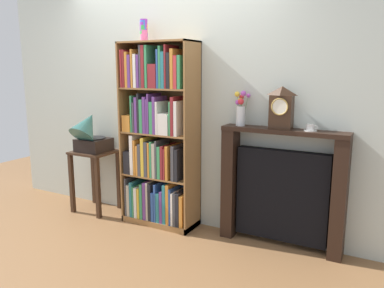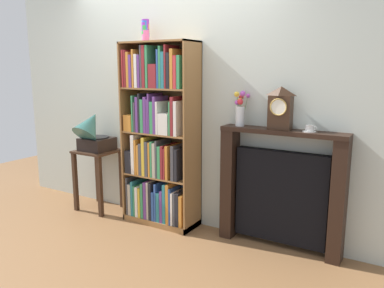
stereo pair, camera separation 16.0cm
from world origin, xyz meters
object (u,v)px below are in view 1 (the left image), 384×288
side_table_left (95,169)px  teacup_with_saucer (310,128)px  fireplace_mantel (282,189)px  mantel_clock (281,108)px  flower_vase (241,109)px  bookshelf (158,142)px  cup_stack (144,31)px  gramophone (90,133)px

side_table_left → teacup_with_saucer: (2.37, 0.11, 0.63)m
side_table_left → fireplace_mantel: (2.14, 0.13, 0.04)m
mantel_clock → flower_vase: mantel_clock is taller
bookshelf → side_table_left: size_ratio=2.68×
bookshelf → flower_vase: (0.87, 0.09, 0.38)m
side_table_left → teacup_with_saucer: 2.45m
fireplace_mantel → cup_stack: bearing=-178.6°
cup_stack → teacup_with_saucer: cup_stack is taller
side_table_left → gramophone: gramophone is taller
fireplace_mantel → teacup_with_saucer: 0.63m
side_table_left → flower_vase: bearing=3.9°
bookshelf → side_table_left: bookshelf is taller
cup_stack → side_table_left: bearing=-172.1°
gramophone → mantel_clock: 2.15m
fireplace_mantel → teacup_with_saucer: bearing=-4.3°
fireplace_mantel → mantel_clock: bearing=-146.8°
bookshelf → gramophone: bookshelf is taller
bookshelf → side_table_left: 0.93m
side_table_left → cup_stack: bearing=7.9°
gramophone → fireplace_mantel: gramophone is taller
gramophone → bookshelf: bearing=5.9°
mantel_clock → teacup_with_saucer: bearing=0.6°
cup_stack → fireplace_mantel: 2.08m
teacup_with_saucer → cup_stack: bearing=-179.3°
gramophone → flower_vase: 1.77m
side_table_left → gramophone: bearing=-90.0°
mantel_clock → bookshelf: bearing=-176.4°
side_table_left → flower_vase: (1.73, 0.12, 0.76)m
gramophone → flower_vase: (1.73, 0.17, 0.34)m
side_table_left → teacup_with_saucer: teacup_with_saucer is taller
fireplace_mantel → flower_vase: flower_vase is taller
cup_stack → fireplace_mantel: size_ratio=0.20×
cup_stack → gramophone: cup_stack is taller
mantel_clock → flower_vase: size_ratio=1.15×
cup_stack → side_table_left: (-0.67, -0.09, -1.51)m
teacup_with_saucer → bookshelf: bearing=-177.0°
flower_vase → side_table_left: bearing=-176.1°
gramophone → teacup_with_saucer: bearing=4.1°
cup_stack → teacup_with_saucer: size_ratio=1.90×
gramophone → mantel_clock: mantel_clock is taller
gramophone → flower_vase: flower_vase is taller
side_table_left → mantel_clock: 2.26m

